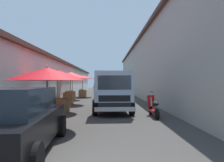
# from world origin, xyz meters

# --- Properties ---
(ground) EXTENTS (90.00, 90.00, 0.00)m
(ground) POSITION_xyz_m (13.50, 0.00, 0.00)
(ground) COLOR #3D3A38
(building_left_whitewash) EXTENTS (49.80, 7.50, 3.59)m
(building_left_whitewash) POSITION_xyz_m (15.75, 7.19, 1.80)
(building_left_whitewash) COLOR silver
(building_left_whitewash) RESTS_ON ground
(building_right_concrete) EXTENTS (49.80, 7.50, 5.98)m
(building_right_concrete) POSITION_xyz_m (15.75, -7.19, 3.00)
(building_right_concrete) COLOR #A39E93
(building_right_concrete) RESTS_ON ground
(fruit_stall_near_right) EXTENTS (2.24, 2.24, 2.41)m
(fruit_stall_near_right) POSITION_xyz_m (15.76, 2.66, 1.77)
(fruit_stall_near_right) COLOR #9E9EA3
(fruit_stall_near_right) RESTS_ON ground
(fruit_stall_far_right) EXTENTS (2.61, 2.61, 2.15)m
(fruit_stall_far_right) POSITION_xyz_m (4.15, 1.42, 1.67)
(fruit_stall_far_right) COLOR #9E9EA3
(fruit_stall_far_right) RESTS_ON ground
(fruit_stall_near_left) EXTENTS (2.65, 2.65, 2.39)m
(fruit_stall_near_left) POSITION_xyz_m (19.02, 2.14, 1.82)
(fruit_stall_near_left) COLOR #9E9EA3
(fruit_stall_near_left) RESTS_ON ground
(fruit_stall_far_left) EXTENTS (2.62, 2.62, 2.39)m
(fruit_stall_far_left) POSITION_xyz_m (11.82, 2.09, 1.88)
(fruit_stall_far_left) COLOR #9E9EA3
(fruit_stall_far_left) RESTS_ON ground
(fruit_stall_mid_lane) EXTENTS (2.79, 2.79, 2.28)m
(fruit_stall_mid_lane) POSITION_xyz_m (8.02, 2.04, 1.76)
(fruit_stall_mid_lane) COLOR #9E9EA3
(fruit_stall_mid_lane) RESTS_ON ground
(hatchback_car) EXTENTS (4.01, 2.13, 1.45)m
(hatchback_car) POSITION_xyz_m (1.80, 1.51, 0.74)
(hatchback_car) COLOR black
(hatchback_car) RESTS_ON ground
(delivery_truck) EXTENTS (4.99, 2.14, 2.08)m
(delivery_truck) POSITION_xyz_m (7.62, -0.83, 1.04)
(delivery_truck) COLOR black
(delivery_truck) RESTS_ON ground
(vendor_by_crates) EXTENTS (0.56, 0.44, 1.69)m
(vendor_by_crates) POSITION_xyz_m (12.77, -2.15, 0.98)
(vendor_by_crates) COLOR navy
(vendor_by_crates) RESTS_ON ground
(vendor_in_shade) EXTENTS (0.60, 0.33, 1.55)m
(vendor_in_shade) POSITION_xyz_m (16.32, 0.63, 0.88)
(vendor_in_shade) COLOR navy
(vendor_in_shade) RESTS_ON ground
(parked_scooter) EXTENTS (1.69, 0.32, 1.14)m
(parked_scooter) POSITION_xyz_m (6.52, -2.67, 0.45)
(parked_scooter) COLOR black
(parked_scooter) RESTS_ON ground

